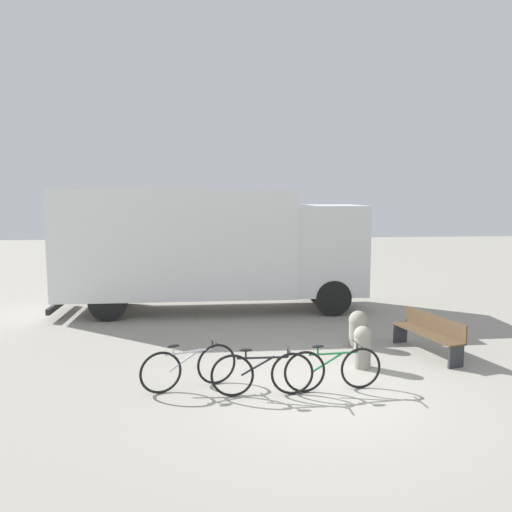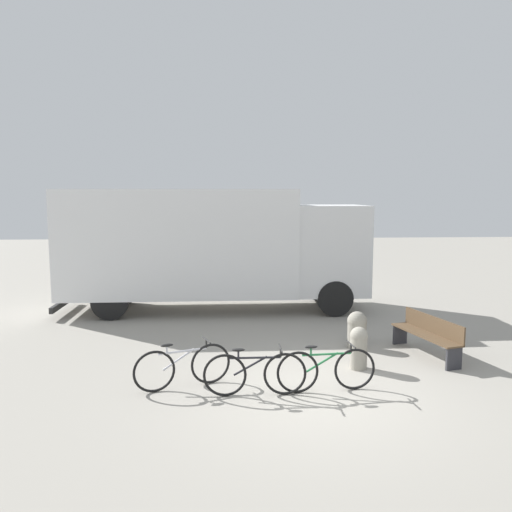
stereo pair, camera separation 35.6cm
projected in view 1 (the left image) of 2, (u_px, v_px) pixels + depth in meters
The scene contains 8 objects.
ground_plane at pixel (319, 393), 8.36m from camera, with size 60.00×60.00×0.00m, color gray.
delivery_truck at pixel (208, 245), 14.17m from camera, with size 8.63×2.28×3.46m.
park_bench at pixel (429, 332), 10.37m from camera, with size 0.85×1.90×0.82m.
bicycle_near at pixel (189, 367), 8.52m from camera, with size 1.63×0.67×0.81m.
bicycle_middle at pixel (262, 373), 8.22m from camera, with size 1.72×0.44×0.81m.
bicycle_far at pixel (333, 369), 8.44m from camera, with size 1.71×0.44×0.81m.
bollard_near_bench at pixel (362, 345), 9.55m from camera, with size 0.34×0.34×0.82m.
bollard_far_bench at pixel (358, 328), 10.90m from camera, with size 0.43×0.43×0.80m.
Camera 1 is at (-1.79, -7.89, 3.31)m, focal length 35.00 mm.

